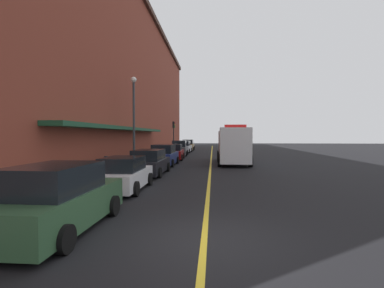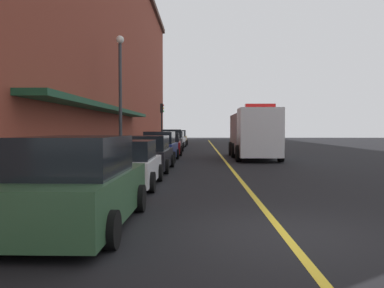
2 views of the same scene
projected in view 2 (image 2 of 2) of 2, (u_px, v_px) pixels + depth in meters
ground_plane at (218, 153)px, 32.36m from camera, size 112.00×112.00×0.00m
sidewalk_left at (143, 152)px, 32.47m from camera, size 2.40×70.00×0.15m
lane_center_stripe at (218, 153)px, 32.36m from camera, size 0.16×70.00×0.01m
brick_building_left at (38, 42)px, 31.28m from camera, size 15.01×64.00×17.70m
parked_car_0 at (80, 185)px, 7.76m from camera, size 2.14×4.68×1.80m
parked_car_1 at (129, 165)px, 13.29m from camera, size 2.02×4.19×1.56m
parked_car_2 at (149, 154)px, 18.52m from camera, size 2.16×4.90×1.63m
parked_car_3 at (160, 147)px, 24.01m from camera, size 2.14×4.51×1.79m
parked_car_4 at (168, 145)px, 29.51m from camera, size 2.23×4.27×1.63m
parked_car_5 at (172, 141)px, 35.30m from camera, size 2.16×4.58×1.90m
parked_car_6 at (176, 140)px, 41.49m from camera, size 2.16×4.66×1.72m
parked_car_7 at (179, 138)px, 47.30m from camera, size 2.08×4.16×1.81m
box_truck at (253, 134)px, 25.96m from camera, size 2.81×7.82×3.40m
parking_meter_0 at (144, 142)px, 26.81m from camera, size 0.14×0.18×1.33m
parking_meter_1 at (167, 137)px, 46.02m from camera, size 0.14×0.18×1.33m
parking_meter_2 at (98, 153)px, 14.76m from camera, size 0.14×0.18×1.33m
parking_meter_3 at (127, 146)px, 20.76m from camera, size 0.14×0.18×1.33m
parking_meter_4 at (150, 140)px, 30.42m from camera, size 0.14×0.18×1.33m
street_lamp_left at (120, 85)px, 21.89m from camera, size 0.44×0.44×6.94m
traffic_light_near at (162, 117)px, 39.18m from camera, size 0.38×0.36×4.30m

